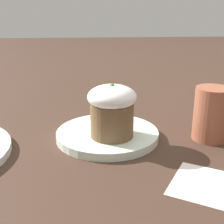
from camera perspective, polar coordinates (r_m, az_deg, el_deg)
name	(u,v)px	position (r m, az deg, el deg)	size (l,w,h in m)	color
ground_plane	(107,138)	(0.64, -0.84, -4.79)	(4.00, 4.00, 0.00)	#3D281E
dessert_plate	(107,135)	(0.64, -0.85, -4.14)	(0.21, 0.21, 0.02)	silver
carrot_cake	(112,109)	(0.59, 0.00, 0.49)	(0.09, 0.09, 0.11)	brown
spoon	(102,130)	(0.63, -1.85, -3.30)	(0.12, 0.06, 0.01)	#B7B7BC
coffee_cup	(211,114)	(0.65, 17.67, -0.29)	(0.10, 0.07, 0.11)	#9E563D
paper_napkin	(203,184)	(0.51, 16.38, -12.49)	(0.14, 0.13, 0.00)	white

